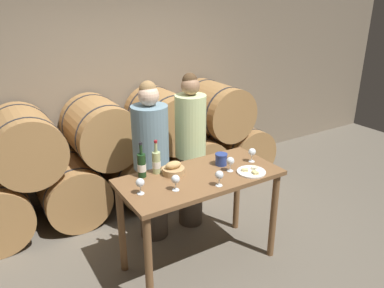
{
  "coord_description": "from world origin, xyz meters",
  "views": [
    {
      "loc": [
        -1.62,
        -2.48,
        2.39
      ],
      "look_at": [
        0.0,
        0.14,
        1.18
      ],
      "focal_mm": 35.0,
      "sensor_mm": 36.0,
      "label": 1
    }
  ],
  "objects_px": {
    "wine_glass_far_left": "(140,183)",
    "wine_glass_left": "(176,180)",
    "wine_bottle_red": "(142,165)",
    "person_left": "(151,162)",
    "wine_glass_right": "(230,161)",
    "bread_basket": "(173,169)",
    "cheese_plate": "(251,172)",
    "person_right": "(190,151)",
    "blue_crock": "(221,159)",
    "wine_glass_center": "(219,175)",
    "tasting_table": "(200,190)",
    "wine_bottle_white": "(156,162)",
    "wine_glass_far_right": "(252,152)"
  },
  "relations": [
    {
      "from": "wine_glass_far_left",
      "to": "wine_glass_left",
      "type": "distance_m",
      "value": 0.28
    },
    {
      "from": "wine_bottle_red",
      "to": "wine_glass_far_left",
      "type": "bearing_deg",
      "value": -117.08
    },
    {
      "from": "person_left",
      "to": "wine_glass_right",
      "type": "height_order",
      "value": "person_left"
    },
    {
      "from": "bread_basket",
      "to": "cheese_plate",
      "type": "height_order",
      "value": "bread_basket"
    },
    {
      "from": "wine_glass_far_left",
      "to": "person_right",
      "type": "bearing_deg",
      "value": 37.41
    },
    {
      "from": "blue_crock",
      "to": "wine_glass_center",
      "type": "relative_size",
      "value": 0.86
    },
    {
      "from": "cheese_plate",
      "to": "wine_glass_far_left",
      "type": "height_order",
      "value": "wine_glass_far_left"
    },
    {
      "from": "wine_glass_left",
      "to": "wine_glass_center",
      "type": "distance_m",
      "value": 0.37
    },
    {
      "from": "blue_crock",
      "to": "person_right",
      "type": "bearing_deg",
      "value": 89.18
    },
    {
      "from": "wine_bottle_red",
      "to": "cheese_plate",
      "type": "bearing_deg",
      "value": -26.91
    },
    {
      "from": "person_right",
      "to": "wine_glass_far_left",
      "type": "height_order",
      "value": "person_right"
    },
    {
      "from": "tasting_table",
      "to": "wine_glass_left",
      "type": "xyz_separation_m",
      "value": [
        -0.32,
        -0.13,
        0.24
      ]
    },
    {
      "from": "wine_glass_far_left",
      "to": "wine_bottle_white",
      "type": "bearing_deg",
      "value": 44.32
    },
    {
      "from": "wine_bottle_white",
      "to": "wine_glass_right",
      "type": "height_order",
      "value": "wine_bottle_white"
    },
    {
      "from": "wine_bottle_red",
      "to": "wine_bottle_white",
      "type": "distance_m",
      "value": 0.14
    },
    {
      "from": "person_left",
      "to": "wine_glass_right",
      "type": "distance_m",
      "value": 0.86
    },
    {
      "from": "tasting_table",
      "to": "wine_glass_center",
      "type": "relative_size",
      "value": 10.64
    },
    {
      "from": "blue_crock",
      "to": "wine_glass_center",
      "type": "bearing_deg",
      "value": -128.17
    },
    {
      "from": "bread_basket",
      "to": "wine_glass_far_right",
      "type": "height_order",
      "value": "wine_glass_far_right"
    },
    {
      "from": "tasting_table",
      "to": "person_left",
      "type": "distance_m",
      "value": 0.67
    },
    {
      "from": "wine_bottle_red",
      "to": "bread_basket",
      "type": "xyz_separation_m",
      "value": [
        0.26,
        -0.1,
        -0.06
      ]
    },
    {
      "from": "wine_glass_center",
      "to": "person_left",
      "type": "bearing_deg",
      "value": 102.24
    },
    {
      "from": "wine_glass_far_left",
      "to": "wine_glass_center",
      "type": "height_order",
      "value": "same"
    },
    {
      "from": "cheese_plate",
      "to": "wine_glass_right",
      "type": "bearing_deg",
      "value": 138.56
    },
    {
      "from": "person_right",
      "to": "tasting_table",
      "type": "bearing_deg",
      "value": -114.6
    },
    {
      "from": "tasting_table",
      "to": "wine_bottle_red",
      "type": "height_order",
      "value": "wine_bottle_red"
    },
    {
      "from": "tasting_table",
      "to": "cheese_plate",
      "type": "bearing_deg",
      "value": -25.07
    },
    {
      "from": "wine_bottle_white",
      "to": "blue_crock",
      "type": "height_order",
      "value": "wine_bottle_white"
    },
    {
      "from": "blue_crock",
      "to": "wine_glass_left",
      "type": "distance_m",
      "value": 0.64
    },
    {
      "from": "bread_basket",
      "to": "wine_glass_left",
      "type": "xyz_separation_m",
      "value": [
        -0.13,
        -0.27,
        0.05
      ]
    },
    {
      "from": "blue_crock",
      "to": "wine_bottle_white",
      "type": "bearing_deg",
      "value": 164.51
    },
    {
      "from": "wine_glass_far_left",
      "to": "wine_glass_center",
      "type": "relative_size",
      "value": 1.0
    },
    {
      "from": "wine_glass_far_left",
      "to": "wine_glass_far_right",
      "type": "bearing_deg",
      "value": 0.98
    },
    {
      "from": "cheese_plate",
      "to": "wine_glass_far_left",
      "type": "xyz_separation_m",
      "value": [
        -1.0,
        0.17,
        0.09
      ]
    },
    {
      "from": "cheese_plate",
      "to": "wine_glass_center",
      "type": "height_order",
      "value": "wine_glass_center"
    },
    {
      "from": "wine_bottle_red",
      "to": "cheese_plate",
      "type": "xyz_separation_m",
      "value": [
        0.86,
        -0.44,
        -0.1
      ]
    },
    {
      "from": "wine_bottle_red",
      "to": "wine_glass_center",
      "type": "bearing_deg",
      "value": -46.08
    },
    {
      "from": "wine_glass_left",
      "to": "person_left",
      "type": "bearing_deg",
      "value": 78.83
    },
    {
      "from": "tasting_table",
      "to": "wine_bottle_white",
      "type": "xyz_separation_m",
      "value": [
        -0.3,
        0.25,
        0.25
      ]
    },
    {
      "from": "cheese_plate",
      "to": "wine_glass_right",
      "type": "distance_m",
      "value": 0.21
    },
    {
      "from": "person_left",
      "to": "person_right",
      "type": "bearing_deg",
      "value": -0.0
    },
    {
      "from": "wine_glass_left",
      "to": "wine_glass_right",
      "type": "height_order",
      "value": "same"
    },
    {
      "from": "person_left",
      "to": "cheese_plate",
      "type": "bearing_deg",
      "value": -55.08
    },
    {
      "from": "bread_basket",
      "to": "wine_glass_far_right",
      "type": "xyz_separation_m",
      "value": [
        0.77,
        -0.16,
        0.05
      ]
    },
    {
      "from": "wine_bottle_white",
      "to": "cheese_plate",
      "type": "relative_size",
      "value": 1.2
    },
    {
      "from": "person_right",
      "to": "wine_bottle_white",
      "type": "xyz_separation_m",
      "value": [
        -0.6,
        -0.4,
        0.16
      ]
    },
    {
      "from": "tasting_table",
      "to": "wine_bottle_white",
      "type": "height_order",
      "value": "wine_bottle_white"
    },
    {
      "from": "wine_bottle_red",
      "to": "wine_glass_left",
      "type": "xyz_separation_m",
      "value": [
        0.13,
        -0.37,
        -0.01
      ]
    },
    {
      "from": "wine_glass_far_right",
      "to": "wine_glass_left",
      "type": "bearing_deg",
      "value": -172.67
    },
    {
      "from": "blue_crock",
      "to": "wine_glass_far_right",
      "type": "bearing_deg",
      "value": -17.63
    }
  ]
}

